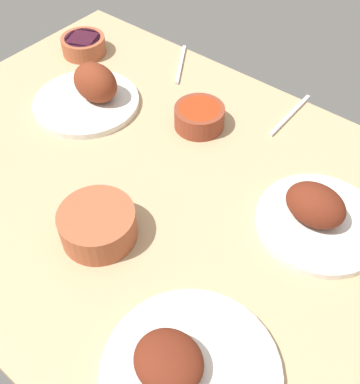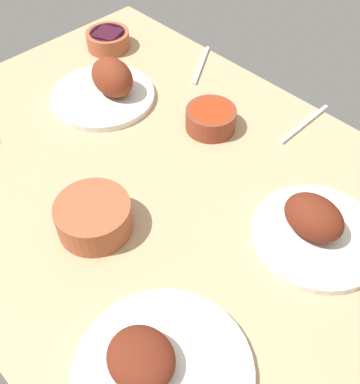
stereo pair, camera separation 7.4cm
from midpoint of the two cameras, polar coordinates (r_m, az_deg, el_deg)
The scene contains 9 objects.
dining_table at distance 97.82cm, azimuth -2.16°, elevation -1.64°, with size 140.00×90.00×4.00cm, color tan.
plate_near_viewer at distance 119.65cm, azimuth -12.62°, elevation 11.64°, with size 26.12×26.12×10.77cm.
plate_center_main at distance 76.24cm, azimuth -2.47°, elevation -20.91°, with size 28.19×28.19×6.66cm.
plate_far_side at distance 92.82cm, azimuth 14.27°, elevation -2.81°, with size 24.83×24.83×8.99cm.
bowl_sauce at distance 110.61cm, azimuth 0.45°, elevation 9.15°, with size 11.83×11.83×5.23cm.
bowl_potatoes at distance 89.72cm, azimuth -12.35°, elevation -3.94°, with size 14.60×14.60×6.47cm.
bowl_onions at distance 139.90cm, azimuth -13.24°, elevation 17.07°, with size 12.15×12.15×4.77cm.
fork_loose at distance 117.17cm, azimuth 11.54°, elevation 9.13°, with size 18.55×0.90×0.80cm, color silver.
spoon_loose at distance 132.36cm, azimuth -1.56°, elevation 15.26°, with size 17.87×0.90×0.80cm, color silver.
Camera 1 is at (39.47, -48.67, 77.21)cm, focal length 43.72 mm.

